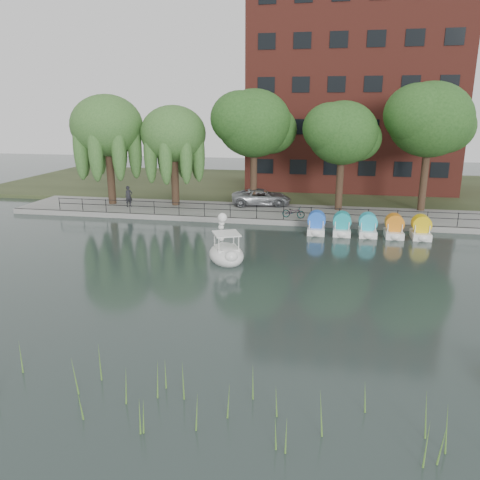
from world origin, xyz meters
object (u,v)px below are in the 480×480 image
(pedestrian, at_px, (129,195))
(bicycle, at_px, (293,211))
(swan_boat, at_px, (226,251))
(minivan, at_px, (261,196))

(pedestrian, bearing_deg, bicycle, -58.10)
(bicycle, bearing_deg, swan_boat, 173.76)
(minivan, bearing_deg, swan_boat, 169.57)
(bicycle, height_order, swan_boat, swan_boat)
(bicycle, relative_size, pedestrian, 0.87)
(minivan, height_order, bicycle, minivan)
(pedestrian, height_order, swan_boat, swan_boat)
(minivan, bearing_deg, bicycle, -154.73)
(minivan, xyz_separation_m, pedestrian, (-10.69, -2.60, 0.20))
(swan_boat, bearing_deg, minivan, 65.48)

